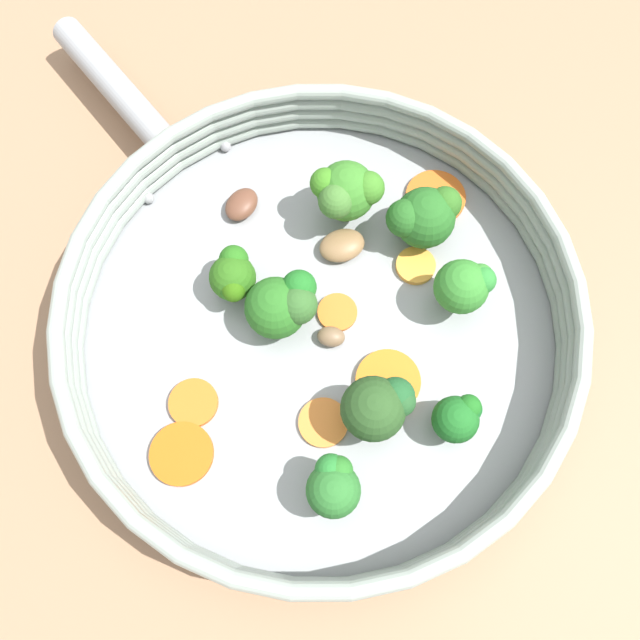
% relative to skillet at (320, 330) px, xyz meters
% --- Properties ---
extents(ground_plane, '(4.00, 4.00, 0.00)m').
position_rel_skillet_xyz_m(ground_plane, '(0.00, 0.00, -0.01)').
color(ground_plane, '#997354').
extents(skillet, '(0.35, 0.35, 0.02)m').
position_rel_skillet_xyz_m(skillet, '(0.00, 0.00, 0.00)').
color(skillet, '#939699').
rests_on(skillet, ground_plane).
extents(skillet_rim_wall, '(0.37, 0.37, 0.05)m').
position_rel_skillet_xyz_m(skillet_rim_wall, '(0.00, 0.00, 0.03)').
color(skillet_rim_wall, '#919D93').
rests_on(skillet_rim_wall, skillet).
extents(skillet_handle, '(0.16, 0.03, 0.03)m').
position_rel_skillet_xyz_m(skillet_handle, '(-0.26, 0.00, 0.02)').
color(skillet_handle, '#999B9E').
rests_on(skillet_handle, skillet).
extents(skillet_rivet_left, '(0.01, 0.01, 0.01)m').
position_rel_skillet_xyz_m(skillet_rivet_left, '(-0.17, 0.04, 0.01)').
color(skillet_rivet_left, '#959298').
rests_on(skillet_rivet_left, skillet).
extents(skillet_rivet_right, '(0.01, 0.01, 0.01)m').
position_rel_skillet_xyz_m(skillet_rivet_right, '(-0.17, -0.04, 0.01)').
color(skillet_rivet_right, '#949596').
rests_on(skillet_rivet_right, skillet).
extents(carrot_slice_0, '(0.04, 0.04, 0.00)m').
position_rel_skillet_xyz_m(carrot_slice_0, '(-0.01, -0.11, 0.01)').
color(carrot_slice_0, orange).
rests_on(carrot_slice_0, skillet).
extents(carrot_slice_1, '(0.05, 0.05, 0.00)m').
position_rel_skillet_xyz_m(carrot_slice_1, '(0.06, -0.04, 0.01)').
color(carrot_slice_1, orange).
rests_on(carrot_slice_1, skillet).
extents(carrot_slice_2, '(0.06, 0.06, 0.00)m').
position_rel_skillet_xyz_m(carrot_slice_2, '(-0.02, 0.14, 0.01)').
color(carrot_slice_2, orange).
rests_on(carrot_slice_2, skillet).
extents(carrot_slice_3, '(0.06, 0.06, 0.01)m').
position_rel_skillet_xyz_m(carrot_slice_3, '(0.06, 0.01, 0.01)').
color(carrot_slice_3, orange).
rests_on(carrot_slice_3, skillet).
extents(carrot_slice_4, '(0.04, 0.04, 0.00)m').
position_rel_skillet_xyz_m(carrot_slice_4, '(0.00, 0.02, 0.01)').
color(carrot_slice_4, orange).
rests_on(carrot_slice_4, skillet).
extents(carrot_slice_5, '(0.06, 0.06, 0.01)m').
position_rel_skillet_xyz_m(carrot_slice_5, '(0.01, -0.13, 0.01)').
color(carrot_slice_5, '#DE5C13').
rests_on(carrot_slice_5, skillet).
extents(carrot_slice_6, '(0.04, 0.04, 0.00)m').
position_rel_skillet_xyz_m(carrot_slice_6, '(0.01, 0.09, 0.01)').
color(carrot_slice_6, gold).
rests_on(carrot_slice_6, skillet).
extents(broccoli_floret_0, '(0.03, 0.04, 0.04)m').
position_rel_skillet_xyz_m(broccoli_floret_0, '(0.11, 0.03, 0.03)').
color(broccoli_floret_0, '#6E9954').
rests_on(broccoli_floret_0, skillet).
extents(broccoli_floret_1, '(0.04, 0.04, 0.04)m').
position_rel_skillet_xyz_m(broccoli_floret_1, '(-0.06, -0.03, 0.03)').
color(broccoli_floret_1, '#719A56').
rests_on(broccoli_floret_1, skillet).
extents(broccoli_floret_2, '(0.05, 0.05, 0.06)m').
position_rel_skillet_xyz_m(broccoli_floret_2, '(-0.06, 0.07, 0.04)').
color(broccoli_floret_2, '#6D9758').
rests_on(broccoli_floret_2, skillet).
extents(broccoli_floret_3, '(0.04, 0.04, 0.05)m').
position_rel_skillet_xyz_m(broccoli_floret_3, '(0.09, -0.07, 0.04)').
color(broccoli_floret_3, '#88A85E').
rests_on(broccoli_floret_3, skillet).
extents(broccoli_floret_4, '(0.05, 0.05, 0.05)m').
position_rel_skillet_xyz_m(broccoli_floret_4, '(-0.02, -0.02, 0.04)').
color(broccoli_floret_4, '#75A55C').
rests_on(broccoli_floret_4, skillet).
extents(broccoli_floret_5, '(0.05, 0.06, 0.05)m').
position_rel_skillet_xyz_m(broccoli_floret_5, '(-0.01, 0.11, 0.04)').
color(broccoli_floret_5, '#83A45D').
rests_on(broccoli_floret_5, skillet).
extents(broccoli_floret_6, '(0.04, 0.04, 0.05)m').
position_rel_skillet_xyz_m(broccoli_floret_6, '(0.05, 0.09, 0.04)').
color(broccoli_floret_6, '#6B924F').
rests_on(broccoli_floret_6, skillet).
extents(broccoli_floret_7, '(0.04, 0.05, 0.05)m').
position_rel_skillet_xyz_m(broccoli_floret_7, '(0.08, -0.01, 0.04)').
color(broccoli_floret_7, '#7A9F60').
rests_on(broccoli_floret_7, skillet).
extents(mushroom_piece_0, '(0.04, 0.04, 0.01)m').
position_rel_skillet_xyz_m(mushroom_piece_0, '(-0.04, 0.05, 0.02)').
color(mushroom_piece_0, olive).
rests_on(mushroom_piece_0, skillet).
extents(mushroom_piece_1, '(0.03, 0.02, 0.01)m').
position_rel_skillet_xyz_m(mushroom_piece_1, '(0.01, 0.00, 0.01)').
color(mushroom_piece_1, brown).
rests_on(mushroom_piece_1, skillet).
extents(mushroom_piece_2, '(0.03, 0.04, 0.01)m').
position_rel_skillet_xyz_m(mushroom_piece_2, '(-0.11, 0.02, 0.01)').
color(mushroom_piece_2, brown).
rests_on(mushroom_piece_2, skillet).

